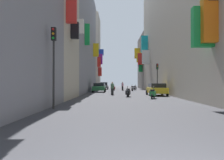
% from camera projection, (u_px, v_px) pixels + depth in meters
% --- Properties ---
extents(ground_plane, '(140.00, 140.00, 0.00)m').
position_uv_depth(ground_plane, '(123.00, 93.00, 33.40)').
color(ground_plane, '#38383D').
extents(building_left_mid_a, '(6.84, 7.69, 13.63)m').
position_uv_depth(building_left_mid_a, '(41.00, 25.00, 21.85)').
color(building_left_mid_a, '#BCB29E').
rests_on(building_left_mid_a, ground).
extents(building_left_mid_b, '(6.99, 22.08, 16.85)m').
position_uv_depth(building_left_mid_b, '(71.00, 38.00, 36.76)').
color(building_left_mid_b, gray).
rests_on(building_left_mid_b, ground).
extents(building_left_mid_c, '(7.08, 6.81, 16.58)m').
position_uv_depth(building_left_mid_c, '(83.00, 51.00, 51.20)').
color(building_left_mid_c, '#B2A899').
rests_on(building_left_mid_c, ground).
extents(building_left_far, '(7.23, 8.97, 17.93)m').
position_uv_depth(building_left_far, '(87.00, 52.00, 59.09)').
color(building_left_far, '#9E9384').
rests_on(building_left_far, ground).
extents(building_right_mid_b, '(7.31, 33.03, 19.37)m').
position_uv_depth(building_right_mid_b, '(179.00, 24.00, 33.31)').
color(building_right_mid_b, '#B2A899').
rests_on(building_right_mid_b, ground).
extents(building_right_mid_c, '(7.34, 13.58, 12.53)m').
position_uv_depth(building_right_mid_c, '(153.00, 62.00, 56.55)').
color(building_right_mid_c, slate).
rests_on(building_right_mid_c, ground).
extents(parked_car_grey, '(1.83, 4.20, 1.50)m').
position_uv_depth(parked_car_grey, '(104.00, 86.00, 50.16)').
color(parked_car_grey, slate).
rests_on(parked_car_grey, ground).
extents(parked_car_yellow, '(2.01, 4.37, 1.38)m').
position_uv_depth(parked_car_yellow, '(157.00, 89.00, 26.94)').
color(parked_car_yellow, gold).
rests_on(parked_car_yellow, ground).
extents(parked_car_green, '(2.00, 4.09, 1.40)m').
position_uv_depth(parked_car_green, '(99.00, 87.00, 36.47)').
color(parked_car_green, '#236638').
rests_on(parked_car_green, ground).
extents(scooter_green, '(0.77, 1.93, 1.13)m').
position_uv_depth(scooter_green, '(153.00, 94.00, 21.94)').
color(scooter_green, '#287F3D').
rests_on(scooter_green, ground).
extents(scooter_silver, '(0.74, 1.92, 1.13)m').
position_uv_depth(scooter_silver, '(135.00, 88.00, 44.80)').
color(scooter_silver, '#ADADB2').
rests_on(scooter_silver, ground).
extents(scooter_red, '(0.66, 1.88, 1.13)m').
position_uv_depth(scooter_red, '(113.00, 88.00, 43.30)').
color(scooter_red, red).
rests_on(scooter_red, ground).
extents(scooter_black, '(0.61, 1.87, 1.13)m').
position_uv_depth(scooter_black, '(128.00, 92.00, 24.64)').
color(scooter_black, black).
rests_on(scooter_black, ground).
extents(scooter_white, '(0.46, 1.82, 1.13)m').
position_uv_depth(scooter_white, '(132.00, 88.00, 41.20)').
color(scooter_white, silver).
rests_on(scooter_white, ground).
extents(pedestrian_crossing, '(0.44, 0.44, 1.56)m').
position_uv_depth(pedestrian_crossing, '(112.00, 88.00, 28.12)').
color(pedestrian_crossing, '#282828').
rests_on(pedestrian_crossing, ground).
extents(pedestrian_near_left, '(0.48, 0.48, 1.58)m').
position_uv_depth(pedestrian_near_left, '(123.00, 86.00, 43.45)').
color(pedestrian_near_left, '#2F2F2F').
rests_on(pedestrian_near_left, ground).
extents(traffic_light_near_corner, '(0.26, 0.34, 4.03)m').
position_uv_depth(traffic_light_near_corner, '(157.00, 73.00, 31.93)').
color(traffic_light_near_corner, '#2D2D2D').
rests_on(traffic_light_near_corner, ground).
extents(traffic_light_far_corner, '(0.26, 0.34, 4.66)m').
position_uv_depth(traffic_light_far_corner, '(54.00, 54.00, 13.49)').
color(traffic_light_far_corner, '#2D2D2D').
rests_on(traffic_light_far_corner, ground).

